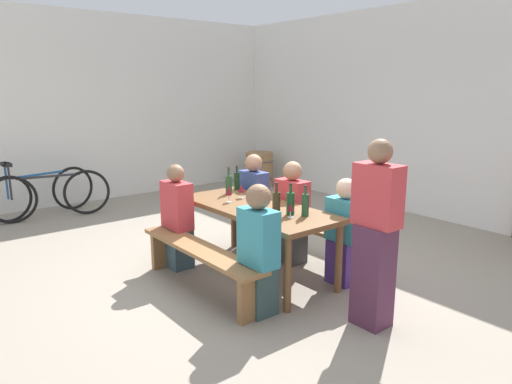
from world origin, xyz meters
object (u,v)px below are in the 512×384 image
wine_bottle_4 (237,181)px  standing_host (375,238)px  wine_bottle_3 (305,204)px  bench_near (200,257)px  wine_bottle_2 (229,184)px  seated_guest_near_1 (258,252)px  bench_far (303,230)px  seated_guest_far_2 (344,234)px  tasting_table (256,214)px  wine_glass_1 (290,208)px  wine_barrel (259,169)px  parked_bicycle_0 (50,195)px  wine_bottle_1 (276,204)px  seated_guest_far_1 (292,215)px  wine_glass_0 (241,189)px  wine_glass_2 (229,191)px  wine_glass_3 (264,210)px  seated_guest_far_0 (254,203)px  wine_bottle_0 (290,203)px  seated_guest_near_0 (177,220)px  wine_glass_4 (306,203)px  parked_bicycle_1 (41,192)px

wine_bottle_4 → standing_host: standing_host is taller
wine_bottle_3 → wine_bottle_4: (-1.36, 0.19, -0.00)m
bench_near → wine_bottle_2: 1.16m
wine_bottle_4 → seated_guest_near_1: size_ratio=0.25×
bench_far → seated_guest_far_2: 0.77m
tasting_table → seated_guest_near_1: seated_guest_near_1 is taller
wine_bottle_3 → wine_glass_1: 0.16m
wine_bottle_4 → wine_barrel: (-2.83, 2.65, -0.52)m
wine_bottle_3 → seated_guest_near_1: bearing=-80.2°
parked_bicycle_0 → bench_near: bearing=-74.9°
wine_bottle_1 → wine_bottle_2: bearing=168.1°
bench_far → wine_bottle_1: 1.06m
wine_bottle_4 → parked_bicycle_0: (-2.89, -1.39, -0.49)m
wine_glass_1 → seated_guest_far_1: bearing=135.8°
wine_glass_0 → wine_glass_2: size_ratio=0.83×
wine_glass_2 → seated_guest_far_1: 0.79m
wine_glass_3 → seated_guest_far_0: 1.54m
seated_guest_near_1 → wine_barrel: 5.56m
wine_bottle_0 → wine_barrel: size_ratio=0.46×
wine_glass_2 → standing_host: bearing=6.1°
tasting_table → seated_guest_far_1: seated_guest_far_1 is taller
seated_guest_near_0 → seated_guest_far_0: (-0.03, 1.09, 0.02)m
wine_glass_3 → standing_host: bearing=22.4°
seated_guest_near_0 → parked_bicycle_0: size_ratio=0.66×
wine_glass_1 → seated_guest_far_0: size_ratio=0.12×
wine_glass_2 → wine_glass_3: (0.83, -0.20, -0.01)m
seated_guest_far_0 → wine_bottle_4: bearing=-8.5°
tasting_table → parked_bicycle_0: size_ratio=1.08×
wine_bottle_0 → wine_bottle_4: bearing=167.8°
seated_guest_near_0 → seated_guest_far_1: seated_guest_far_1 is taller
wine_glass_0 → wine_bottle_2: bearing=175.2°
wine_bottle_2 → wine_glass_1: wine_bottle_2 is taller
wine_glass_3 → parked_bicycle_0: wine_glass_3 is taller
wine_bottle_4 → parked_bicycle_0: wine_bottle_4 is taller
standing_host → wine_barrel: size_ratio=2.33×
wine_bottle_3 → wine_bottle_4: bearing=172.1°
wine_glass_3 → standing_host: standing_host is taller
wine_glass_3 → standing_host: (0.95, 0.39, -0.10)m
tasting_table → wine_barrel: size_ratio=2.78×
seated_guest_near_1 → wine_barrel: size_ratio=1.73×
seated_guest_near_0 → wine_bottle_3: bearing=-62.5°
wine_bottle_1 → wine_glass_2: 0.76m
wine_bottle_1 → wine_glass_4: (0.07, 0.33, -0.02)m
wine_bottle_0 → wine_glass_1: (0.07, -0.07, -0.02)m
wine_bottle_4 → standing_host: bearing=-6.3°
bench_near → wine_glass_3: size_ratio=11.23×
seated_guest_far_1 → parked_bicycle_1: 4.22m
wine_bottle_4 → wine_glass_3: wine_bottle_4 is taller
wine_bottle_4 → wine_glass_2: 0.62m
bench_near → seated_guest_near_1: 0.76m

